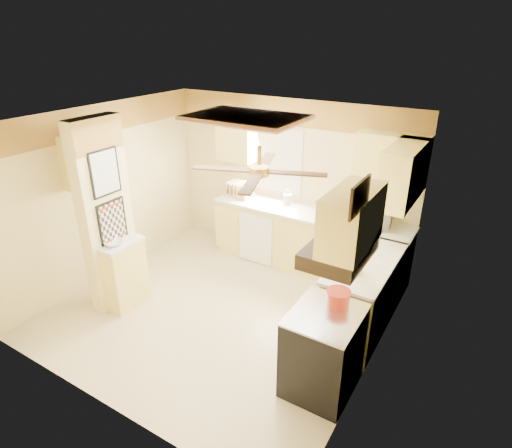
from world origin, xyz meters
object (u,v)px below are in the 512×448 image
Objects in this scene: stove at (323,351)px; kettle at (356,263)px; dutch_oven at (338,298)px; microwave at (372,216)px; bowl at (114,243)px.

stove is 1.04m from kettle.
kettle reaches higher than dutch_oven.
microwave is 1.99× the size of kettle.
bowl is 2.97m from kettle.
bowl is 2.88m from dutch_oven.
kettle is at bearing 93.56° from microwave.
bowl is (-2.58, -2.25, -0.12)m from microwave.
stove is at bearing 89.77° from microwave.
bowl is at bearing -178.05° from stove.
dutch_oven is at bearing -85.80° from kettle.
dutch_oven reaches higher than stove.
dutch_oven is 0.65m from kettle.
microwave reaches higher than stove.
dutch_oven is at bearing 5.83° from bowl.
stove is 3.77× the size of dutch_oven.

